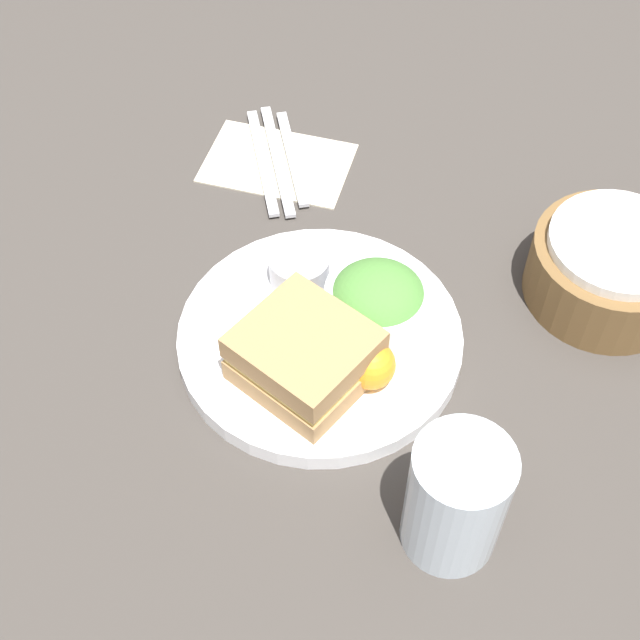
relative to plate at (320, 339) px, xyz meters
name	(u,v)px	position (x,y,z in m)	size (l,w,h in m)	color
ground_plane	(320,345)	(0.00, 0.00, -0.01)	(4.00, 4.00, 0.00)	#3D3833
plate	(320,339)	(0.00, 0.00, 0.00)	(0.28, 0.28, 0.02)	white
sandwich	(301,355)	(0.05, 0.00, 0.04)	(0.14, 0.15, 0.06)	#A37A4C
salad_bowl	(377,302)	(-0.03, 0.05, 0.04)	(0.11, 0.11, 0.06)	white
dressing_cup	(299,269)	(-0.06, -0.04, 0.03)	(0.06, 0.06, 0.03)	#B7B7BC
orange_wedge	(371,365)	(0.04, 0.06, 0.03)	(0.05, 0.05, 0.05)	orange
drink_glass	(456,499)	(0.17, 0.16, 0.05)	(0.08, 0.08, 0.13)	silver
bread_basket	(611,268)	(-0.15, 0.27, 0.03)	(0.17, 0.17, 0.08)	brown
napkin	(278,162)	(-0.25, -0.12, -0.01)	(0.11, 0.17, 0.00)	beige
fork	(263,161)	(-0.24, -0.14, 0.00)	(0.18, 0.01, 0.01)	silver
knife	(277,160)	(-0.25, -0.12, 0.00)	(0.19, 0.01, 0.01)	silver
spoon	(292,158)	(-0.25, -0.11, 0.00)	(0.17, 0.01, 0.01)	silver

